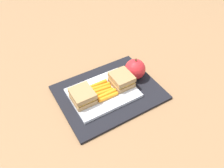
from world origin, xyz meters
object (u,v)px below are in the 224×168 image
(sandwich_half_right, at_px, (122,80))
(carrot_sticks_bundle, at_px, (103,90))
(food_tray, at_px, (103,93))
(sandwich_half_left, at_px, (83,96))
(apple, at_px, (135,69))

(sandwich_half_right, bearing_deg, carrot_sticks_bundle, 179.77)
(food_tray, relative_size, sandwich_half_right, 2.88)
(sandwich_half_left, bearing_deg, food_tray, 0.00)
(food_tray, bearing_deg, sandwich_half_right, 0.00)
(sandwich_half_left, height_order, apple, apple)
(food_tray, bearing_deg, sandwich_half_left, 180.00)
(apple, bearing_deg, carrot_sticks_bundle, -173.79)
(food_tray, relative_size, carrot_sticks_bundle, 2.61)
(food_tray, distance_m, apple, 0.15)
(sandwich_half_right, distance_m, apple, 0.07)
(food_tray, bearing_deg, carrot_sticks_bundle, 85.92)
(carrot_sticks_bundle, bearing_deg, food_tray, -94.08)
(sandwich_half_right, bearing_deg, sandwich_half_left, 180.00)
(apple, bearing_deg, sandwich_half_right, -166.87)
(sandwich_half_left, relative_size, apple, 0.89)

